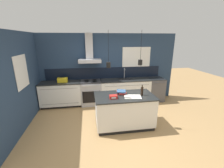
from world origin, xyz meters
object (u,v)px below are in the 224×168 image
bottle_on_island (142,91)px  yellow_toolbox (63,80)px  book_stack (121,92)px  red_supply_box (113,97)px  dishwasher (155,89)px  oven_range (91,93)px

bottle_on_island → yellow_toolbox: bearing=143.9°
bottle_on_island → book_stack: (-0.53, 0.21, -0.08)m
red_supply_box → yellow_toolbox: yellow_toolbox is taller
bottle_on_island → red_supply_box: 0.82m
bottle_on_island → book_stack: bottle_on_island is taller
dishwasher → book_stack: bearing=-139.4°
oven_range → yellow_toolbox: yellow_toolbox is taller
yellow_toolbox → oven_range: bearing=-0.3°
dishwasher → bottle_on_island: (-1.21, -1.71, 0.58)m
bottle_on_island → red_supply_box: bottle_on_island is taller
book_stack → red_supply_box: bearing=-132.0°
oven_range → bottle_on_island: size_ratio=3.06×
book_stack → yellow_toolbox: bearing=140.4°
book_stack → red_supply_box: book_stack is taller
dishwasher → bottle_on_island: bearing=-125.4°
bottle_on_island → book_stack: bearing=158.5°
dishwasher → red_supply_box: 2.75m
oven_range → dishwasher: same height
oven_range → red_supply_box: red_supply_box is taller
dishwasher → yellow_toolbox: size_ratio=2.68×
dishwasher → red_supply_box: red_supply_box is taller
yellow_toolbox → bottle_on_island: bearing=-36.1°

